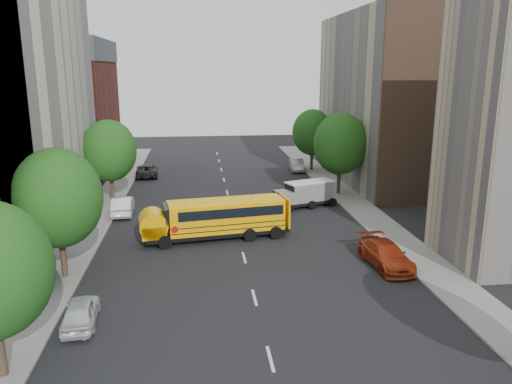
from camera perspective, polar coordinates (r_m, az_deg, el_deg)
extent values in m
plane|color=black|center=(35.35, -1.68, -6.33)|extent=(120.00, 120.00, 0.00)
cube|color=slate|center=(40.86, -18.66, -4.16)|extent=(3.00, 80.00, 0.12)
cube|color=slate|center=(42.46, 13.36, -3.12)|extent=(3.00, 80.00, 0.12)
cube|color=silver|center=(44.84, -2.83, -1.91)|extent=(0.15, 64.00, 0.01)
cube|color=maroon|center=(63.14, -20.80, 7.84)|extent=(10.00, 15.00, 13.00)
cube|color=tan|center=(57.09, 14.93, 10.24)|extent=(10.00, 22.00, 18.00)
cube|color=brown|center=(47.05, 19.86, 9.18)|extent=(10.10, 0.30, 18.00)
cylinder|color=yellow|center=(68.61, 21.01, 17.47)|extent=(1.00, 1.00, 35.00)
cylinder|color=#38281C|center=(23.39, -27.20, -15.51)|extent=(0.36, 0.36, 2.70)
cylinder|color=#38281C|center=(32.03, -21.16, -6.76)|extent=(0.36, 0.36, 2.88)
ellipsoid|color=#1D4111|center=(31.02, -21.73, -0.65)|extent=(5.12, 5.12, 5.89)
cylinder|color=#38281C|center=(48.95, -16.14, 0.60)|extent=(0.36, 0.36, 2.81)
ellipsoid|color=#1D4111|center=(48.30, -16.42, 4.56)|extent=(4.99, 4.99, 5.74)
cylinder|color=#38281C|center=(50.21, 9.44, 1.38)|extent=(0.36, 0.36, 2.95)
ellipsoid|color=#1D4111|center=(49.56, 9.61, 5.45)|extent=(5.25, 5.25, 6.04)
cylinder|color=#38281C|center=(61.62, 6.37, 3.70)|extent=(0.36, 0.36, 2.74)
ellipsoid|color=#1D4111|center=(61.11, 6.45, 6.79)|extent=(4.86, 4.86, 5.59)
cube|color=black|center=(37.04, -4.49, -4.56)|extent=(10.74, 3.95, 0.28)
cube|color=#FFB005|center=(36.79, -3.52, -2.68)|extent=(8.70, 3.59, 2.16)
cube|color=#FFB005|center=(36.35, -11.21, -4.22)|extent=(1.99, 2.39, 0.94)
cube|color=black|center=(36.09, -9.74, -2.41)|extent=(0.79, 2.20, 1.13)
cube|color=#FFB005|center=(36.50, -3.55, -1.03)|extent=(8.67, 3.41, 0.13)
cube|color=black|center=(36.70, -3.24, -1.95)|extent=(7.96, 3.53, 0.70)
cube|color=black|center=(37.02, -3.50, -3.79)|extent=(8.71, 3.65, 0.06)
cube|color=black|center=(36.90, -3.51, -3.24)|extent=(8.71, 3.65, 0.06)
cube|color=#FFB005|center=(37.86, 2.81, -2.19)|extent=(0.49, 2.34, 2.16)
cube|color=#FFB005|center=(36.06, -7.49, -1.15)|extent=(0.64, 0.64, 0.09)
cube|color=#FFB005|center=(36.96, -0.28, -0.66)|extent=(0.64, 0.64, 0.09)
cylinder|color=#FFB005|center=(36.21, -11.24, -3.52)|extent=(2.27, 2.43, 1.97)
cylinder|color=red|center=(35.15, -8.93, -4.19)|extent=(0.47, 0.11, 0.47)
cylinder|color=black|center=(35.48, -9.95, -5.66)|extent=(0.97, 0.42, 0.94)
cylinder|color=black|center=(37.69, -10.31, -4.49)|extent=(0.97, 0.42, 0.94)
cylinder|color=black|center=(36.40, -0.93, -4.93)|extent=(0.97, 0.42, 0.94)
cylinder|color=black|center=(38.56, -1.81, -3.84)|extent=(0.97, 0.42, 0.94)
cylinder|color=black|center=(36.89, 1.90, -4.68)|extent=(0.97, 0.42, 0.94)
cylinder|color=black|center=(39.02, 0.87, -3.62)|extent=(0.97, 0.42, 0.94)
cube|color=black|center=(45.48, 5.56, -1.14)|extent=(5.75, 3.56, 0.27)
cube|color=silver|center=(45.48, 6.07, 0.09)|extent=(4.52, 3.04, 1.64)
cube|color=silver|center=(44.30, 3.39, -0.60)|extent=(1.78, 2.06, 1.09)
cube|color=silver|center=(45.28, 6.10, 1.15)|extent=(4.72, 3.19, 0.11)
cylinder|color=black|center=(43.74, 3.97, -1.82)|extent=(0.80, 0.47, 0.76)
cylinder|color=black|center=(45.26, 2.80, -1.26)|extent=(0.80, 0.47, 0.76)
cylinder|color=black|center=(44.86, 6.37, -1.47)|extent=(0.80, 0.47, 0.76)
cylinder|color=black|center=(46.34, 5.15, -0.94)|extent=(0.80, 0.47, 0.76)
cylinder|color=black|center=(45.95, 8.47, -1.17)|extent=(0.80, 0.47, 0.76)
cylinder|color=black|center=(47.39, 7.21, -0.66)|extent=(0.80, 0.47, 0.76)
imported|color=silver|center=(26.51, -19.42, -12.82)|extent=(1.85, 4.01, 1.33)
imported|color=white|center=(44.41, -14.98, -1.49)|extent=(1.93, 4.87, 1.58)
imported|color=black|center=(59.35, -12.38, 2.44)|extent=(2.81, 5.39, 1.45)
imported|color=#972E13|center=(32.92, 14.60, -6.94)|extent=(2.57, 5.43, 1.53)
imported|color=#A6A4A0|center=(61.54, 4.67, 3.13)|extent=(1.90, 4.57, 1.47)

